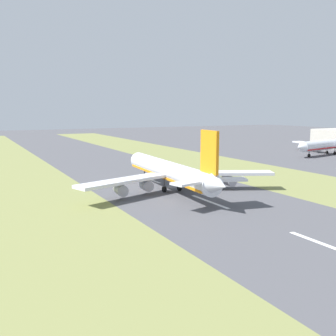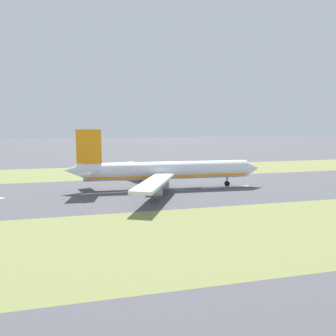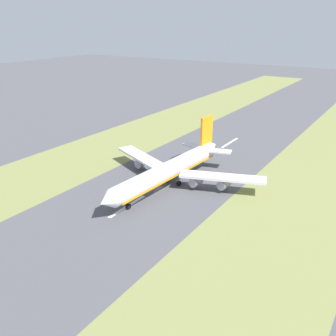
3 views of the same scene
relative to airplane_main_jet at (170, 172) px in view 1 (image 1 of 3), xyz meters
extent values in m
plane|color=#4C4C51|center=(2.75, 5.17, -6.02)|extent=(800.00, 800.00, 0.00)
cube|color=olive|center=(-42.25, 5.17, -6.02)|extent=(40.00, 600.00, 0.01)
cube|color=olive|center=(47.75, 5.17, -6.02)|extent=(40.00, 600.00, 0.01)
cube|color=silver|center=(2.75, -58.10, -6.01)|extent=(1.20, 18.00, 0.01)
cube|color=silver|center=(2.75, -18.10, -6.01)|extent=(1.20, 18.00, 0.01)
cube|color=silver|center=(2.75, 21.90, -6.01)|extent=(1.20, 18.00, 0.01)
cylinder|color=silver|center=(0.11, 1.90, 0.18)|extent=(9.36, 56.26, 6.00)
cone|color=silver|center=(1.95, 32.35, 0.18)|extent=(6.17, 5.34, 5.88)
cone|color=silver|center=(-1.75, -29.04, 0.98)|extent=(5.45, 6.30, 5.10)
cube|color=orange|center=(0.11, 1.90, -1.47)|extent=(8.92, 54.01, 0.70)
cube|color=silver|center=(-17.79, -4.25, -0.72)|extent=(29.40, 14.92, 0.90)
cube|color=silver|center=(17.15, -6.36, -0.72)|extent=(28.76, 17.88, 0.90)
cylinder|color=#93939E|center=(-9.11, -1.55, -3.17)|extent=(3.48, 4.98, 3.20)
cylinder|color=#93939E|center=(-18.30, -4.50, -3.17)|extent=(3.48, 4.98, 3.20)
cylinder|color=#93939E|center=(8.86, -2.63, -3.17)|extent=(3.48, 4.98, 3.20)
cylinder|color=#93939E|center=(17.63, -6.67, -3.17)|extent=(3.48, 4.98, 3.20)
cube|color=orange|center=(-1.45, -24.05, 8.68)|extent=(1.28, 8.03, 11.00)
cube|color=silver|center=(-6.94, -23.72, 1.18)|extent=(10.78, 6.77, 0.60)
cube|color=silver|center=(4.04, -24.38, 1.18)|extent=(10.92, 7.75, 0.60)
cylinder|color=#59595E|center=(1.39, 23.14, -3.52)|extent=(0.50, 0.50, 3.20)
cylinder|color=black|center=(1.39, 23.14, -5.12)|extent=(1.01, 1.85, 1.80)
cylinder|color=#59595E|center=(-2.66, -0.94, -3.52)|extent=(0.50, 0.50, 3.20)
cylinder|color=black|center=(-2.66, -0.94, -5.12)|extent=(1.01, 1.85, 1.80)
cylinder|color=#59595E|center=(2.53, -1.25, -3.52)|extent=(0.50, 0.50, 3.20)
cylinder|color=black|center=(2.53, -1.25, -5.12)|extent=(1.01, 1.85, 1.80)
cylinder|color=silver|center=(126.68, 47.60, -0.24)|extent=(52.24, 15.91, 5.59)
cone|color=silver|center=(98.83, 41.92, -0.24)|extent=(5.66, 6.30, 5.48)
cube|color=red|center=(126.68, 47.60, -1.78)|extent=(50.14, 15.22, 0.65)
cube|color=silver|center=(130.01, 64.92, -1.08)|extent=(10.41, 27.59, 0.84)
cylinder|color=#93939E|center=(128.65, 56.56, -3.37)|extent=(4.98, 3.82, 2.98)
cylinder|color=#93939E|center=(130.17, 65.43, -3.37)|extent=(4.98, 3.82, 2.98)
cylinder|color=#59595E|center=(107.25, 43.63, -3.69)|extent=(0.47, 0.47, 2.98)
cylinder|color=black|center=(107.25, 43.63, -5.18)|extent=(1.81, 1.16, 1.68)
cylinder|color=#59595E|center=(129.90, 45.78, -3.69)|extent=(0.47, 0.47, 2.98)
cylinder|color=black|center=(129.90, 45.78, -5.18)|extent=(1.81, 1.16, 1.68)
cylinder|color=#59595E|center=(128.93, 50.53, -3.69)|extent=(0.47, 0.47, 2.98)
cylinder|color=black|center=(128.93, 50.53, -5.18)|extent=(1.81, 1.16, 1.68)
camera|label=1|loc=(-56.67, -107.54, 19.43)|focal=42.00mm
camera|label=2|loc=(107.15, -24.43, 16.13)|focal=35.00mm
camera|label=3|loc=(-67.10, 109.54, 49.33)|focal=42.00mm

